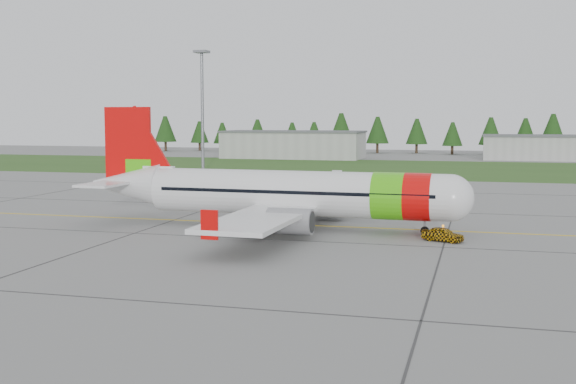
% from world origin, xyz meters
% --- Properties ---
extents(ground, '(320.00, 320.00, 0.00)m').
position_xyz_m(ground, '(0.00, 0.00, 0.00)').
color(ground, gray).
rests_on(ground, ground).
extents(aircraft, '(34.63, 31.81, 10.49)m').
position_xyz_m(aircraft, '(-3.50, 6.04, 3.03)').
color(aircraft, white).
rests_on(aircraft, ground).
extents(follow_me_car, '(1.50, 1.62, 3.26)m').
position_xyz_m(follow_me_car, '(9.83, 2.65, 1.63)').
color(follow_me_car, '#E4A70C').
rests_on(follow_me_car, ground).
extents(service_van, '(1.77, 1.70, 4.38)m').
position_xyz_m(service_van, '(-8.72, 54.59, 2.19)').
color(service_van, silver).
rests_on(service_van, ground).
extents(grass_strip, '(320.00, 50.00, 0.03)m').
position_xyz_m(grass_strip, '(0.00, 82.00, 0.01)').
color(grass_strip, '#30561E').
rests_on(grass_strip, ground).
extents(taxi_guideline, '(120.00, 0.25, 0.02)m').
position_xyz_m(taxi_guideline, '(0.00, 8.00, 0.01)').
color(taxi_guideline, gold).
rests_on(taxi_guideline, ground).
extents(hangar_west, '(32.00, 14.00, 6.00)m').
position_xyz_m(hangar_west, '(-30.00, 110.00, 3.00)').
color(hangar_west, '#A8A8A3').
rests_on(hangar_west, ground).
extents(hangar_east, '(24.00, 12.00, 5.20)m').
position_xyz_m(hangar_east, '(25.00, 118.00, 2.60)').
color(hangar_east, '#A8A8A3').
rests_on(hangar_east, ground).
extents(floodlight_mast, '(0.50, 0.50, 20.00)m').
position_xyz_m(floodlight_mast, '(-32.00, 58.00, 10.00)').
color(floodlight_mast, slate).
rests_on(floodlight_mast, ground).
extents(treeline, '(160.00, 8.00, 10.00)m').
position_xyz_m(treeline, '(0.00, 138.00, 5.00)').
color(treeline, '#1C3F14').
rests_on(treeline, ground).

